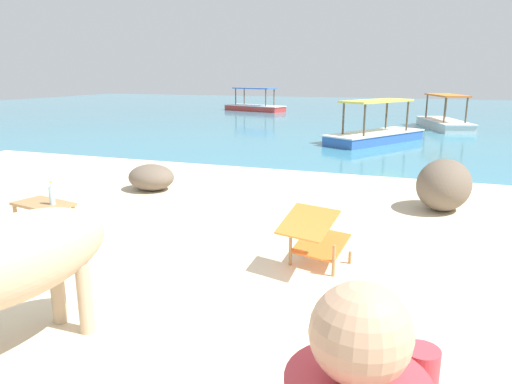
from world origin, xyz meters
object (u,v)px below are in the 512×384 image
Objects in this scene: deck_chair_near at (314,235)px; bottle at (52,195)px; boat_red at (255,106)px; cow at (7,262)px; boat_white at (444,121)px; boat_blue at (375,133)px; low_bench_table at (44,208)px.

bottle is at bearing 107.81° from deck_chair_near.
cow is at bearing 124.22° from boat_red.
boat_red is (-6.60, 23.26, -0.50)m from cow.
bottle is (-1.64, 2.19, -0.19)m from cow.
boat_red is at bearing -154.32° from cow.
boat_white is 1.02× the size of boat_blue.
low_bench_table is at bearing -130.77° from cow.
cow reaches higher than deck_chair_near.
boat_red reaches higher than cow.
boat_blue is at bearing 144.63° from boat_red.
boat_blue is at bearing 17.79° from deck_chair_near.
boat_red reaches higher than bottle.
low_bench_table is 2.81× the size of bottle.
deck_chair_near reaches higher than low_bench_table.
bottle is at bearing 121.62° from boat_red.
low_bench_table is 10.81m from boat_blue.
boat_white is (5.14, 15.21, -0.12)m from low_bench_table.
boat_blue reaches higher than deck_chair_near.
cow is 17.74m from boat_white.
boat_blue is at bearing 139.45° from boat_white.
deck_chair_near is 0.23× the size of boat_white.
boat_red reaches higher than low_bench_table.
deck_chair_near is at bearing 2.52° from bottle.
low_bench_table is 0.26m from bottle.
boat_blue reaches higher than low_bench_table.
cow is 0.53× the size of boat_red.
boat_blue is at bearing -175.76° from cow.
low_bench_table is 21.59m from boat_red.
boat_blue is (3.05, 10.37, -0.12)m from low_bench_table.
deck_chair_near is 0.23× the size of boat_red.
cow reaches higher than bottle.
boat_white is at bearing 9.07° from deck_chair_near.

